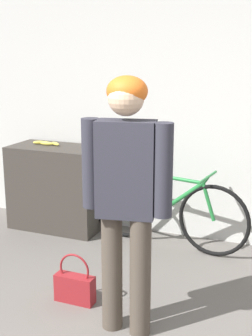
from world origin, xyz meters
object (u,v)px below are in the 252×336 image
object	(u,v)px
handbag	(75,286)
person	(126,186)
bicycle	(165,209)
banana	(46,143)

from	to	relation	value
handbag	person	bearing A→B (deg)	-20.95
bicycle	handbag	size ratio (longest dim) A/B	4.21
person	bicycle	size ratio (longest dim) A/B	1.04
person	handbag	size ratio (longest dim) A/B	4.38
bicycle	banana	distance (m)	1.44
banana	handbag	bearing A→B (deg)	-52.29
bicycle	banana	world-z (taller)	banana
handbag	bicycle	bearing A→B (deg)	76.53
person	banana	distance (m)	2.17
bicycle	handbag	world-z (taller)	bicycle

